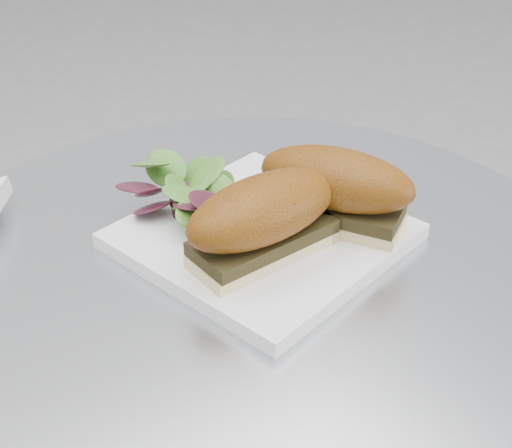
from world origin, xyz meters
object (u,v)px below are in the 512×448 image
Objects in this scene: plate at (263,236)px; sandwich_right at (336,187)px; sandwich_left at (264,217)px; saucer at (310,200)px.

sandwich_right is at bearing -24.67° from plate.
sandwich_left is 1.42× the size of saucer.
sandwich_left is 0.98× the size of sandwich_right.
sandwich_right is 0.09m from saucer.
plate is 0.07m from sandwich_left.
sandwich_left is at bearing -147.81° from saucer.
sandwich_left reaches higher than saucer.
plate is 2.02× the size of saucer.
saucer is at bearing 28.13° from sandwich_left.
sandwich_right reaches higher than plate.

